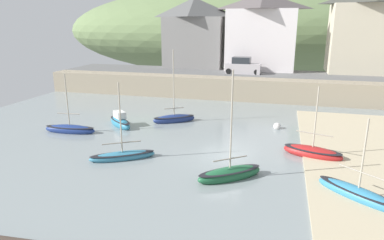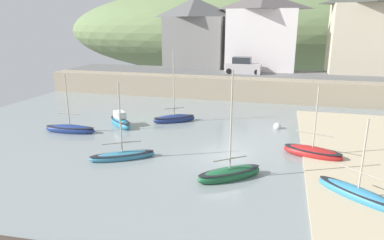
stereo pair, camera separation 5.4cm
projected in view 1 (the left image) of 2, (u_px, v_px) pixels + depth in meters
quay_seawall at (250, 87)px, 38.13m from camera, size 48.00×9.40×2.40m
hillside_backdrop at (248, 31)px, 72.83m from camera, size 80.00×44.00×18.70m
waterfront_building_left at (194, 32)px, 45.80m from camera, size 8.10×4.90×9.04m
waterfront_building_centre at (261, 31)px, 43.59m from camera, size 8.74×6.12×9.45m
waterfront_building_right at (365, 31)px, 40.60m from camera, size 7.97×6.06×9.69m
fishing_boat_green at (358, 194)px, 16.59m from camera, size 3.93×3.51×4.27m
sailboat_white_hull at (123, 156)px, 21.52m from camera, size 4.00×2.95×5.02m
dinghy_open_wooden at (230, 174)px, 18.80m from camera, size 3.68×3.21×6.19m
sailboat_far_left at (312, 152)px, 21.95m from camera, size 3.95×2.40×4.73m
motorboat_with_cabin at (174, 118)px, 29.60m from camera, size 3.65×2.88×6.35m
sailboat_tall_mast at (120, 122)px, 28.40m from camera, size 3.17×2.97×1.45m
rowboat_small_beached at (70, 129)px, 26.73m from camera, size 4.20×1.32×4.79m
parked_car_near_slipway at (243, 67)px, 40.90m from camera, size 4.16×1.85×1.95m
mooring_buoy at (277, 126)px, 27.75m from camera, size 0.60×0.60×0.60m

